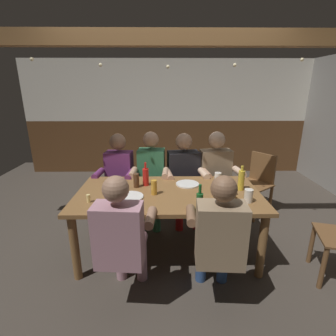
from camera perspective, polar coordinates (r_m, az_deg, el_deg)
The scene contains 26 objects.
ground_plane at distance 3.13m, azimuth 0.02°, elevation -16.97°, with size 7.04×7.04×0.00m, color #423A33.
back_wall_upper at distance 5.41m, azimuth -0.42°, elevation 17.11°, with size 5.86×0.12×1.22m, color silver.
back_wall_wainscot at distance 5.55m, azimuth -0.39°, elevation 4.93°, with size 5.86×0.12×1.12m, color brown.
ceiling_beam at distance 2.85m, azimuth -0.04°, elevation 27.38°, with size 5.28×0.14×0.16m, color brown.
dining_table at distance 2.72m, azimuth 0.06°, elevation -7.17°, with size 1.94×1.00×0.72m.
person_0 at distance 3.43m, azimuth -11.25°, elevation -1.67°, with size 0.52×0.56×1.21m.
person_1 at distance 3.38m, azimuth -3.90°, elevation -1.43°, with size 0.51×0.55×1.24m.
person_2 at distance 3.40m, azimuth 3.71°, elevation -1.33°, with size 0.59×0.58×1.22m.
person_3 at distance 3.44m, azimuth 11.02°, elevation -1.32°, with size 0.59×0.57×1.23m.
person_4 at distance 2.11m, azimuth -10.39°, elevation -15.00°, with size 0.53×0.54×1.19m.
person_5 at distance 2.12m, azimuth 11.40°, elevation -14.88°, with size 0.53×0.53×1.19m.
chair_empty_near_right at distance 3.90m, azimuth 19.38°, elevation -2.94°, with size 0.61×0.61×0.88m.
table_candle at distance 2.56m, azimuth -17.56°, elevation -6.59°, with size 0.04×0.04×0.08m, color #F9E08C.
plate_0 at distance 2.89m, azimuth 4.43°, elevation -3.63°, with size 0.26×0.26×0.01m, color white.
plate_1 at distance 2.59m, azimuth -8.63°, elevation -6.44°, with size 0.28×0.28×0.01m, color white.
bottle_0 at distance 2.84m, azimuth -5.07°, elevation -1.94°, with size 0.07×0.07×0.27m.
bottle_1 at distance 2.81m, azimuth 16.23°, elevation -2.58°, with size 0.07×0.07×0.27m.
bottle_2 at distance 2.28m, azimuth 7.16°, elevation -7.45°, with size 0.06×0.06×0.25m.
pint_glass_0 at distance 2.78m, azimuth -12.26°, elevation -3.60°, with size 0.07×0.07×0.13m, color white.
pint_glass_1 at distance 2.61m, azimuth -3.18°, elevation -4.39°, with size 0.06×0.06×0.15m, color gold.
pint_glass_2 at distance 2.56m, azimuth 13.80°, elevation -5.61°, with size 0.08×0.08×0.13m, color #E5C64C.
pint_glass_3 at distance 2.92m, azimuth 11.19°, elevation -2.37°, with size 0.08×0.08×0.14m, color white.
pint_glass_4 at distance 2.56m, azimuth 17.74°, elevation -6.00°, with size 0.08×0.08×0.13m, color white.
pint_glass_5 at distance 2.66m, azimuth 13.99°, elevation -4.86°, with size 0.08×0.08×0.12m, color #E5C64C.
pint_glass_6 at distance 2.81m, azimuth -7.19°, elevation -2.83°, with size 0.06×0.06×0.16m, color #4C2D19.
string_lights at distance 2.77m, azimuth -0.03°, elevation 23.35°, with size 4.14×0.04×0.19m.
Camera 1 is at (-0.04, -2.58, 1.78)m, focal length 26.94 mm.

